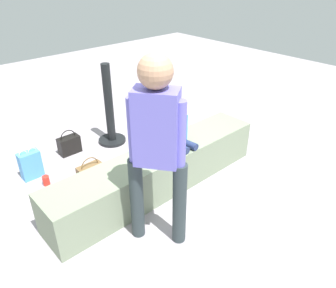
{
  "coord_description": "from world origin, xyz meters",
  "views": [
    {
      "loc": [
        -1.84,
        -2.17,
        2.16
      ],
      "look_at": [
        -0.11,
        -0.26,
        0.69
      ],
      "focal_mm": 35.11,
      "sensor_mm": 36.0,
      "label": 1
    }
  ],
  "objects_px": {
    "handbag_brown_canvas": "(91,174)",
    "water_bottle_near_gift": "(195,137)",
    "child_seated": "(177,127)",
    "handbag_black_leather": "(69,145)",
    "cake_plate": "(156,151)",
    "party_cup_red": "(46,180)",
    "adult_standing": "(157,140)",
    "gift_bag": "(31,165)"
  },
  "relations": [
    {
      "from": "water_bottle_near_gift",
      "to": "gift_bag",
      "type": "bearing_deg",
      "value": 159.36
    },
    {
      "from": "cake_plate",
      "to": "handbag_black_leather",
      "type": "distance_m",
      "value": 1.39
    },
    {
      "from": "child_seated",
      "to": "cake_plate",
      "type": "xyz_separation_m",
      "value": [
        -0.27,
        0.02,
        -0.19
      ]
    },
    {
      "from": "handbag_black_leather",
      "to": "party_cup_red",
      "type": "bearing_deg",
      "value": -139.57
    },
    {
      "from": "party_cup_red",
      "to": "handbag_black_leather",
      "type": "relative_size",
      "value": 0.33
    },
    {
      "from": "adult_standing",
      "to": "gift_bag",
      "type": "distance_m",
      "value": 1.89
    },
    {
      "from": "gift_bag",
      "to": "handbag_black_leather",
      "type": "height_order",
      "value": "gift_bag"
    },
    {
      "from": "child_seated",
      "to": "handbag_black_leather",
      "type": "height_order",
      "value": "child_seated"
    },
    {
      "from": "cake_plate",
      "to": "handbag_black_leather",
      "type": "xyz_separation_m",
      "value": [
        -0.33,
        1.3,
        -0.35
      ]
    },
    {
      "from": "child_seated",
      "to": "handbag_brown_canvas",
      "type": "relative_size",
      "value": 1.51
    },
    {
      "from": "water_bottle_near_gift",
      "to": "handbag_black_leather",
      "type": "height_order",
      "value": "handbag_black_leather"
    },
    {
      "from": "adult_standing",
      "to": "cake_plate",
      "type": "relative_size",
      "value": 7.24
    },
    {
      "from": "cake_plate",
      "to": "gift_bag",
      "type": "distance_m",
      "value": 1.46
    },
    {
      "from": "water_bottle_near_gift",
      "to": "handbag_black_leather",
      "type": "relative_size",
      "value": 0.7
    },
    {
      "from": "water_bottle_near_gift",
      "to": "child_seated",
      "type": "bearing_deg",
      "value": -150.03
    },
    {
      "from": "water_bottle_near_gift",
      "to": "handbag_black_leather",
      "type": "distance_m",
      "value": 1.61
    },
    {
      "from": "gift_bag",
      "to": "water_bottle_near_gift",
      "type": "xyz_separation_m",
      "value": [
        1.89,
        -0.71,
        -0.06
      ]
    },
    {
      "from": "adult_standing",
      "to": "handbag_black_leather",
      "type": "distance_m",
      "value": 2.04
    },
    {
      "from": "cake_plate",
      "to": "party_cup_red",
      "type": "distance_m",
      "value": 1.28
    },
    {
      "from": "adult_standing",
      "to": "cake_plate",
      "type": "xyz_separation_m",
      "value": [
        0.44,
        0.54,
        -0.51
      ]
    },
    {
      "from": "water_bottle_near_gift",
      "to": "handbag_brown_canvas",
      "type": "distance_m",
      "value": 1.47
    },
    {
      "from": "child_seated",
      "to": "gift_bag",
      "type": "bearing_deg",
      "value": 136.01
    },
    {
      "from": "gift_bag",
      "to": "water_bottle_near_gift",
      "type": "height_order",
      "value": "gift_bag"
    },
    {
      "from": "handbag_brown_canvas",
      "to": "water_bottle_near_gift",
      "type": "bearing_deg",
      "value": -6.59
    },
    {
      "from": "handbag_black_leather",
      "to": "handbag_brown_canvas",
      "type": "xyz_separation_m",
      "value": [
        -0.13,
        -0.74,
        -0.0
      ]
    },
    {
      "from": "child_seated",
      "to": "water_bottle_near_gift",
      "type": "distance_m",
      "value": 1.0
    },
    {
      "from": "cake_plate",
      "to": "handbag_brown_canvas",
      "type": "bearing_deg",
      "value": 129.51
    },
    {
      "from": "handbag_black_leather",
      "to": "handbag_brown_canvas",
      "type": "height_order",
      "value": "handbag_black_leather"
    },
    {
      "from": "water_bottle_near_gift",
      "to": "handbag_black_leather",
      "type": "bearing_deg",
      "value": 145.61
    },
    {
      "from": "party_cup_red",
      "to": "gift_bag",
      "type": "bearing_deg",
      "value": 101.24
    },
    {
      "from": "adult_standing",
      "to": "gift_bag",
      "type": "xyz_separation_m",
      "value": [
        -0.45,
        1.64,
        -0.82
      ]
    },
    {
      "from": "adult_standing",
      "to": "handbag_brown_canvas",
      "type": "xyz_separation_m",
      "value": [
        -0.02,
        1.1,
        -0.86
      ]
    },
    {
      "from": "gift_bag",
      "to": "water_bottle_near_gift",
      "type": "bearing_deg",
      "value": -20.64
    },
    {
      "from": "adult_standing",
      "to": "party_cup_red",
      "type": "xyz_separation_m",
      "value": [
        -0.41,
        1.4,
        -0.93
      ]
    },
    {
      "from": "water_bottle_near_gift",
      "to": "handbag_black_leather",
      "type": "xyz_separation_m",
      "value": [
        -1.33,
        0.91,
        0.02
      ]
    },
    {
      "from": "child_seated",
      "to": "adult_standing",
      "type": "distance_m",
      "value": 0.94
    },
    {
      "from": "child_seated",
      "to": "handbag_black_leather",
      "type": "relative_size",
      "value": 1.5
    },
    {
      "from": "handbag_black_leather",
      "to": "water_bottle_near_gift",
      "type": "bearing_deg",
      "value": -34.39
    },
    {
      "from": "adult_standing",
      "to": "cake_plate",
      "type": "height_order",
      "value": "adult_standing"
    },
    {
      "from": "party_cup_red",
      "to": "handbag_brown_canvas",
      "type": "relative_size",
      "value": 0.33
    },
    {
      "from": "handbag_black_leather",
      "to": "adult_standing",
      "type": "bearing_deg",
      "value": -93.42
    },
    {
      "from": "water_bottle_near_gift",
      "to": "handbag_brown_canvas",
      "type": "bearing_deg",
      "value": 173.41
    }
  ]
}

